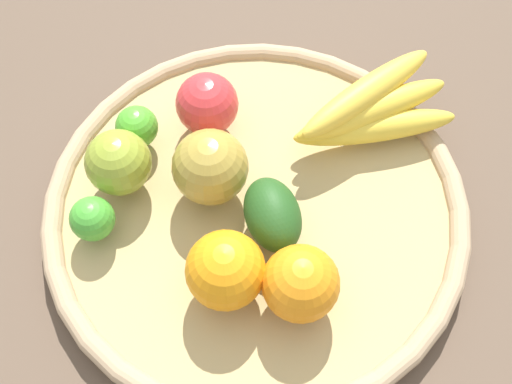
% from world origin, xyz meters
% --- Properties ---
extents(ground_plane, '(2.40, 2.40, 0.00)m').
position_xyz_m(ground_plane, '(0.00, 0.00, 0.00)').
color(ground_plane, brown).
rests_on(ground_plane, ground).
extents(basket, '(0.46, 0.46, 0.04)m').
position_xyz_m(basket, '(0.00, 0.00, 0.02)').
color(basket, tan).
rests_on(basket, ground_plane).
extents(lime_0, '(0.06, 0.06, 0.05)m').
position_xyz_m(lime_0, '(0.16, 0.04, 0.06)').
color(lime_0, green).
rests_on(lime_0, basket).
extents(avocado, '(0.08, 0.10, 0.06)m').
position_xyz_m(avocado, '(-0.02, 0.03, 0.06)').
color(avocado, '#234F1C').
rests_on(avocado, basket).
extents(apple_1, '(0.11, 0.11, 0.08)m').
position_xyz_m(apple_1, '(0.05, -0.02, 0.08)').
color(apple_1, '#A98D36').
rests_on(apple_1, basket).
extents(orange_1, '(0.10, 0.10, 0.08)m').
position_xyz_m(orange_1, '(0.02, 0.10, 0.07)').
color(orange_1, orange).
rests_on(orange_1, basket).
extents(apple_0, '(0.10, 0.10, 0.07)m').
position_xyz_m(apple_0, '(0.06, -0.10, 0.07)').
color(apple_0, red).
rests_on(apple_0, basket).
extents(apple_2, '(0.10, 0.10, 0.07)m').
position_xyz_m(apple_2, '(0.14, -0.02, 0.07)').
color(apple_2, '#8EA02F').
rests_on(apple_2, basket).
extents(orange_0, '(0.08, 0.08, 0.07)m').
position_xyz_m(orange_0, '(-0.05, 0.11, 0.07)').
color(orange_0, orange).
rests_on(orange_0, basket).
extents(banana_bunch, '(0.19, 0.14, 0.06)m').
position_xyz_m(banana_bunch, '(-0.12, -0.10, 0.07)').
color(banana_bunch, yellow).
rests_on(banana_bunch, basket).
extents(lime_1, '(0.06, 0.06, 0.05)m').
position_xyz_m(lime_1, '(0.13, -0.07, 0.06)').
color(lime_1, green).
rests_on(lime_1, basket).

